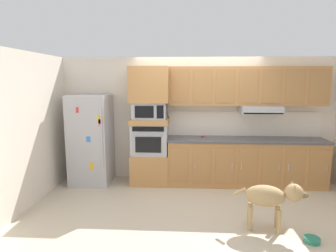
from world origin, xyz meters
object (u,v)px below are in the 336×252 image
microwave (150,110)px  dog_food_bowl (312,240)px  built_in_oven (150,139)px  screwdriver (203,137)px  dog (271,197)px  refrigerator (91,140)px

microwave → dog_food_bowl: 3.41m
built_in_oven → screwdriver: 1.05m
built_in_oven → screwdriver: (1.05, 0.09, 0.03)m
dog → dog_food_bowl: (0.45, -0.29, -0.44)m
built_in_oven → dog: bearing=-43.4°
refrigerator → dog: refrigerator is taller
refrigerator → screwdriver: bearing=4.0°
microwave → dog: 2.75m
dog → built_in_oven: bearing=146.2°
built_in_oven → dog_food_bowl: built_in_oven is taller
refrigerator → screwdriver: size_ratio=10.81×
refrigerator → dog: size_ratio=1.82×
screwdriver → refrigerator: bearing=-176.0°
dog → dog_food_bowl: size_ratio=4.85×
microwave → dog: microwave is taller
dog_food_bowl → screwdriver: bearing=120.8°
microwave → screwdriver: microwave is taller
dog → dog_food_bowl: bearing=-22.7°
refrigerator → built_in_oven: size_ratio=2.51×
built_in_oven → microwave: 0.56m
microwave → screwdriver: bearing=4.7°
screwdriver → dog_food_bowl: size_ratio=0.81×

